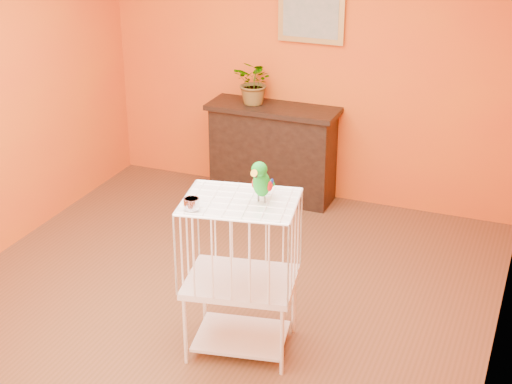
% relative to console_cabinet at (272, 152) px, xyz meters
% --- Properties ---
extents(ground, '(4.50, 4.50, 0.00)m').
position_rel_console_cabinet_xyz_m(ground, '(0.29, -2.03, -0.46)').
color(ground, brown).
rests_on(ground, ground).
extents(room_shell, '(4.50, 4.50, 4.50)m').
position_rel_console_cabinet_xyz_m(room_shell, '(0.29, -2.03, 1.12)').
color(room_shell, '#D34113').
rests_on(room_shell, ground).
extents(console_cabinet, '(1.24, 0.44, 0.92)m').
position_rel_console_cabinet_xyz_m(console_cabinet, '(0.00, 0.00, 0.00)').
color(console_cabinet, black).
rests_on(console_cabinet, ground).
extents(potted_plant, '(0.45, 0.49, 0.33)m').
position_rel_console_cabinet_xyz_m(potted_plant, '(-0.18, -0.00, 0.62)').
color(potted_plant, '#26722D').
rests_on(potted_plant, console_cabinet).
extents(framed_picture, '(0.62, 0.04, 0.50)m').
position_rel_console_cabinet_xyz_m(framed_picture, '(0.29, 0.18, 1.29)').
color(framed_picture, '#A8813C').
rests_on(framed_picture, room_shell).
extents(birdcage, '(0.80, 0.67, 1.09)m').
position_rel_console_cabinet_xyz_m(birdcage, '(0.70, -2.43, 0.11)').
color(birdcage, white).
rests_on(birdcage, ground).
extents(feed_cup, '(0.10, 0.10, 0.07)m').
position_rel_console_cabinet_xyz_m(feed_cup, '(0.47, -2.66, 0.67)').
color(feed_cup, silver).
rests_on(feed_cup, birdcage).
extents(parrot, '(0.14, 0.25, 0.28)m').
position_rel_console_cabinet_xyz_m(parrot, '(0.83, -2.39, 0.78)').
color(parrot, '#59544C').
rests_on(parrot, birdcage).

